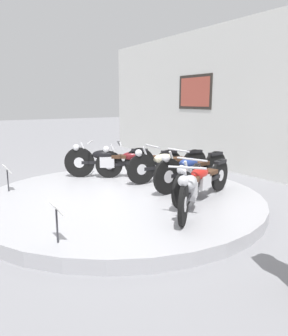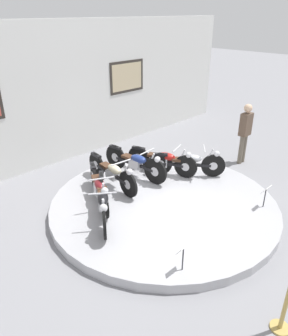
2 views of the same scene
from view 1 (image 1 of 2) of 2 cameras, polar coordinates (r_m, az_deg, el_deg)
ground_plane at (r=6.10m, az=-3.78°, el=-6.39°), size 60.00×60.00×0.00m
display_platform at (r=6.08m, az=-3.79°, el=-5.51°), size 5.07×5.07×0.20m
back_wall at (r=8.52m, az=20.51°, el=11.34°), size 14.00×0.22×3.90m
motorcycle_black at (r=7.33m, az=-6.36°, el=1.42°), size 1.23×1.67×0.81m
motorcycle_maroon at (r=7.33m, az=-1.16°, el=1.26°), size 0.92×1.77×0.78m
motorcycle_cream at (r=6.99m, az=4.10°, el=0.82°), size 0.54×1.98×0.79m
motorcycle_blue at (r=6.41m, az=8.30°, el=-0.11°), size 0.54×2.01×0.81m
motorcycle_red at (r=5.72m, az=10.07°, el=-1.85°), size 0.74×1.87×0.78m
motorcycle_silver at (r=5.10m, az=8.06°, el=-3.43°), size 1.31×1.53×0.78m
info_placard_front_left at (r=6.67m, az=-22.72°, el=-0.71°), size 0.26×0.11×0.51m
info_placard_front_centre at (r=4.07m, az=-15.01°, el=-7.70°), size 0.26×0.11×0.51m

